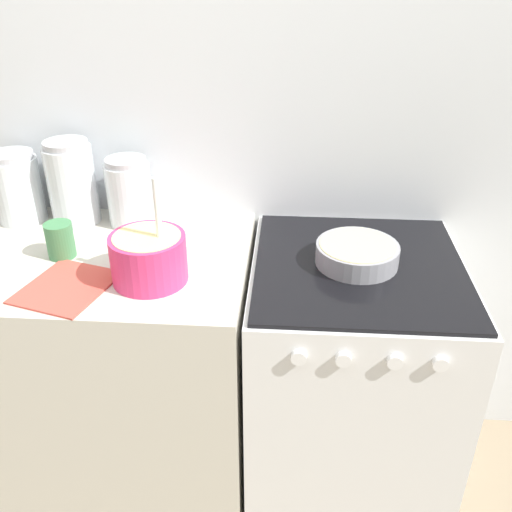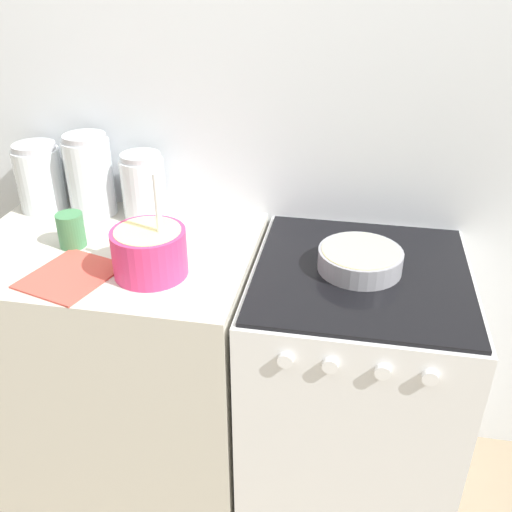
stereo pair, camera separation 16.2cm
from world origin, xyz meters
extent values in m
cube|color=silver|center=(0.00, 0.69, 1.20)|extent=(4.79, 0.05, 2.40)
cube|color=beige|center=(-0.45, 0.33, 0.46)|extent=(0.89, 0.66, 0.92)
cube|color=silver|center=(0.33, 0.33, 0.45)|extent=(0.64, 0.66, 0.90)
cube|color=black|center=(0.33, 0.33, 0.91)|extent=(0.61, 0.64, 0.01)
cylinder|color=white|center=(0.16, -0.01, 0.84)|extent=(0.04, 0.02, 0.04)
cylinder|color=white|center=(0.27, -0.01, 0.84)|extent=(0.04, 0.02, 0.04)
cylinder|color=white|center=(0.40, -0.01, 0.84)|extent=(0.04, 0.02, 0.04)
cylinder|color=white|center=(0.51, -0.01, 0.84)|extent=(0.04, 0.02, 0.04)
cylinder|color=#E0336B|center=(-0.26, 0.21, 0.98)|extent=(0.21, 0.21, 0.14)
cylinder|color=#EFDB8C|center=(-0.26, 0.21, 1.02)|extent=(0.19, 0.19, 0.07)
cylinder|color=white|center=(-0.22, 0.21, 1.08)|extent=(0.02, 0.02, 0.29)
cylinder|color=gray|center=(0.32, 0.34, 0.95)|extent=(0.24, 0.24, 0.06)
cylinder|color=#EFDB8C|center=(0.32, 0.34, 0.95)|extent=(0.22, 0.22, 0.05)
cylinder|color=silver|center=(-0.78, 0.57, 1.02)|extent=(0.16, 0.16, 0.22)
cylinder|color=red|center=(-0.78, 0.57, 0.98)|extent=(0.14, 0.14, 0.13)
cylinder|color=#B2B2B7|center=(-0.78, 0.57, 1.14)|extent=(0.14, 0.14, 0.02)
cylinder|color=silver|center=(-0.60, 0.57, 1.05)|extent=(0.16, 0.16, 0.26)
cylinder|color=olive|center=(-0.60, 0.57, 0.99)|extent=(0.14, 0.14, 0.16)
cylinder|color=#B2B2B7|center=(-0.60, 0.57, 1.18)|extent=(0.14, 0.14, 0.02)
cylinder|color=silver|center=(-0.41, 0.57, 1.02)|extent=(0.15, 0.15, 0.21)
cylinder|color=white|center=(-0.41, 0.57, 0.98)|extent=(0.13, 0.13, 0.12)
cylinder|color=#B2B2B7|center=(-0.41, 0.57, 1.13)|extent=(0.13, 0.13, 0.02)
cylinder|color=#3F7F4C|center=(-0.56, 0.32, 0.97)|extent=(0.08, 0.08, 0.11)
cube|color=#CC4C3F|center=(-0.48, 0.15, 0.92)|extent=(0.28, 0.30, 0.01)
camera|label=1|loc=(0.13, -1.14, 1.76)|focal=40.00mm
camera|label=2|loc=(0.29, -1.11, 1.76)|focal=40.00mm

